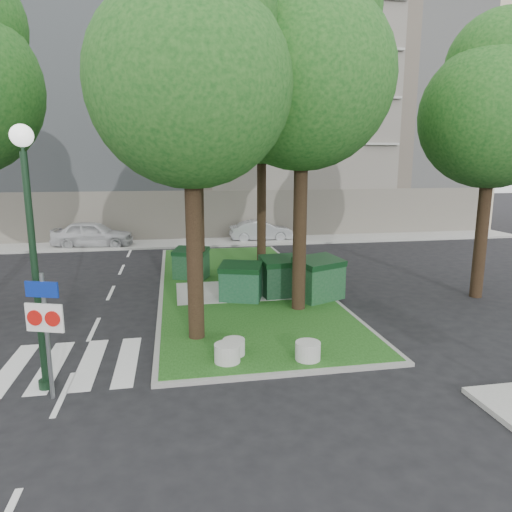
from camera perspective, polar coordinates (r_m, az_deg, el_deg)
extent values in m
plane|color=black|center=(11.02, 1.43, -14.82)|extent=(120.00, 120.00, 0.00)
cube|color=#1A4413|center=(18.49, -2.12, -3.66)|extent=(6.00, 16.00, 0.12)
cube|color=gray|center=(18.49, -2.12, -3.69)|extent=(6.30, 16.30, 0.10)
cube|color=#999993|center=(28.65, -6.15, 1.70)|extent=(42.00, 3.00, 0.12)
cube|color=silver|center=(12.30, -17.90, -12.46)|extent=(5.00, 3.00, 0.01)
cube|color=#C3B392|center=(35.86, -7.38, 16.35)|extent=(41.00, 12.00, 16.00)
cylinder|color=black|center=(12.31, -7.76, 2.96)|extent=(0.44, 0.44, 6.16)
sphere|color=#124615|center=(12.34, -8.25, 20.40)|extent=(5.20, 5.20, 5.20)
sphere|color=#124615|center=(12.94, -7.04, 28.00)|extent=(3.90, 3.90, 3.90)
cylinder|color=black|center=(14.81, 5.54, 5.52)|extent=(0.44, 0.44, 6.72)
sphere|color=#124615|center=(14.96, 5.86, 21.26)|extent=(5.60, 5.60, 5.60)
sphere|color=#124615|center=(15.67, 6.98, 28.00)|extent=(4.20, 4.20, 4.20)
cylinder|color=black|center=(18.80, -7.18, 5.44)|extent=(0.44, 0.44, 5.88)
sphere|color=#124615|center=(18.77, -7.46, 16.35)|extent=(4.80, 4.80, 4.80)
sphere|color=#124615|center=(19.20, -6.68, 21.31)|extent=(3.60, 3.60, 3.60)
cylinder|color=black|center=(22.12, 0.70, 7.88)|extent=(0.44, 0.44, 7.00)
sphere|color=#124615|center=(22.27, 0.73, 18.86)|extent=(5.80, 5.80, 5.80)
sphere|color=#124615|center=(22.86, 1.44, 23.75)|extent=(4.35, 4.35, 4.35)
cylinder|color=black|center=(18.46, 26.51, 4.23)|extent=(0.44, 0.44, 5.88)
sphere|color=#124615|center=(18.43, 27.53, 15.29)|extent=(5.00, 5.00, 5.00)
sphere|color=#124615|center=(18.99, 28.40, 20.19)|extent=(3.75, 3.75, 3.75)
cube|color=black|center=(19.48, -8.11, -1.19)|extent=(1.60, 1.36, 1.07)
cube|color=black|center=(19.35, -8.16, 0.60)|extent=(1.67, 1.43, 0.31)
cube|color=#124025|center=(16.21, -1.92, -3.59)|extent=(1.63, 1.34, 1.10)
cube|color=black|center=(16.06, -1.93, -1.38)|extent=(1.70, 1.42, 0.32)
cube|color=black|center=(16.76, 3.37, -2.92)|extent=(1.63, 1.19, 1.20)
cube|color=black|center=(16.61, 3.39, -0.59)|extent=(1.69, 1.26, 0.35)
cube|color=#133E1D|center=(16.44, 7.84, -3.21)|extent=(1.91, 1.65, 1.26)
cube|color=black|center=(16.27, 7.91, -0.71)|extent=(1.99, 1.74, 0.36)
cylinder|color=#AEADA8|center=(11.39, -3.61, -12.00)|extent=(0.64, 0.64, 0.46)
cylinder|color=#AFB0AA|center=(11.57, 6.50, -11.68)|extent=(0.63, 0.63, 0.45)
cylinder|color=#AFAFA9|center=(11.79, -2.79, -11.28)|extent=(0.57, 0.57, 0.41)
cylinder|color=gold|center=(19.60, 1.21, -1.59)|extent=(0.38, 0.38, 0.67)
cylinder|color=black|center=(10.66, -25.85, -2.27)|extent=(0.14, 0.14, 5.12)
cylinder|color=black|center=(11.44, -24.76, -14.32)|extent=(0.31, 0.31, 0.20)
sphere|color=white|center=(10.42, -27.25, 13.25)|extent=(0.45, 0.45, 0.45)
cylinder|color=slate|center=(10.47, -24.63, -9.24)|extent=(0.11, 0.11, 2.73)
cube|color=navy|center=(10.17, -25.11, -3.75)|extent=(0.68, 0.27, 0.33)
cube|color=white|center=(10.33, -24.83, -6.97)|extent=(0.79, 0.30, 0.60)
cylinder|color=red|center=(10.39, -25.88, -6.97)|extent=(0.32, 0.14, 0.33)
cylinder|color=red|center=(10.29, -23.77, -6.96)|extent=(0.32, 0.14, 0.33)
imported|color=silver|center=(28.75, -19.73, 2.60)|extent=(4.81, 2.37, 1.58)
imported|color=#96999D|center=(29.35, 0.61, 3.18)|extent=(4.01, 1.43, 1.32)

